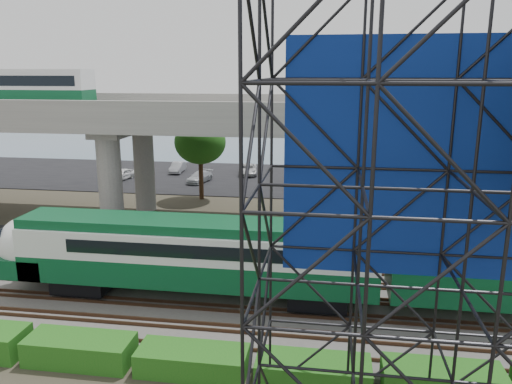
# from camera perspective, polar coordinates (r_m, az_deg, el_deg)

# --- Properties ---
(ground) EXTENTS (140.00, 140.00, 0.00)m
(ground) POSITION_cam_1_polar(r_m,az_deg,el_deg) (26.17, -6.79, -14.38)
(ground) COLOR #474233
(ground) RESTS_ON ground
(ballast_bed) EXTENTS (90.00, 12.00, 0.20)m
(ballast_bed) POSITION_cam_1_polar(r_m,az_deg,el_deg) (27.84, -5.70, -12.30)
(ballast_bed) COLOR slate
(ballast_bed) RESTS_ON ground
(service_road) EXTENTS (90.00, 5.00, 0.08)m
(service_road) POSITION_cam_1_polar(r_m,az_deg,el_deg) (35.50, -2.33, -6.47)
(service_road) COLOR black
(service_road) RESTS_ON ground
(parking_lot) EXTENTS (90.00, 18.00, 0.08)m
(parking_lot) POSITION_cam_1_polar(r_m,az_deg,el_deg) (57.88, 2.04, 1.48)
(parking_lot) COLOR black
(parking_lot) RESTS_ON ground
(harbor_water) EXTENTS (140.00, 40.00, 0.03)m
(harbor_water) POSITION_cam_1_polar(r_m,az_deg,el_deg) (79.43, 3.87, 4.78)
(harbor_water) COLOR #466474
(harbor_water) RESTS_ON ground
(rail_tracks) EXTENTS (90.00, 9.52, 0.16)m
(rail_tracks) POSITION_cam_1_polar(r_m,az_deg,el_deg) (27.76, -5.71, -11.97)
(rail_tracks) COLOR #472D1E
(rail_tracks) RESTS_ON ballast_bed
(commuter_train) EXTENTS (29.30, 3.06, 4.30)m
(commuter_train) POSITION_cam_1_polar(r_m,az_deg,el_deg) (26.40, -2.41, -7.15)
(commuter_train) COLOR black
(commuter_train) RESTS_ON rail_tracks
(overpass) EXTENTS (80.00, 12.00, 12.40)m
(overpass) POSITION_cam_1_polar(r_m,az_deg,el_deg) (39.20, -2.92, 7.73)
(overpass) COLOR #9E9B93
(overpass) RESTS_ON ground
(scaffold_tower) EXTENTS (9.36, 6.36, 15.00)m
(scaffold_tower) POSITION_cam_1_polar(r_m,az_deg,el_deg) (15.22, 17.52, -5.33)
(scaffold_tower) COLOR black
(scaffold_tower) RESTS_ON ground
(hedge_strip) EXTENTS (34.60, 1.80, 1.20)m
(hedge_strip) POSITION_cam_1_polar(r_m,az_deg,el_deg) (22.06, -7.26, -18.48)
(hedge_strip) COLOR #165212
(hedge_strip) RESTS_ON ground
(trees) EXTENTS (40.94, 16.94, 7.69)m
(trees) POSITION_cam_1_polar(r_m,az_deg,el_deg) (40.50, -7.41, 4.05)
(trees) COLOR #382314
(trees) RESTS_ON ground
(suv) EXTENTS (5.29, 3.62, 1.35)m
(suv) POSITION_cam_1_polar(r_m,az_deg,el_deg) (37.51, -14.56, -4.65)
(suv) COLOR black
(suv) RESTS_ON service_road
(parked_cars) EXTENTS (38.67, 9.57, 1.25)m
(parked_cars) POSITION_cam_1_polar(r_m,az_deg,el_deg) (57.34, 2.95, 2.02)
(parked_cars) COLOR silver
(parked_cars) RESTS_ON parking_lot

